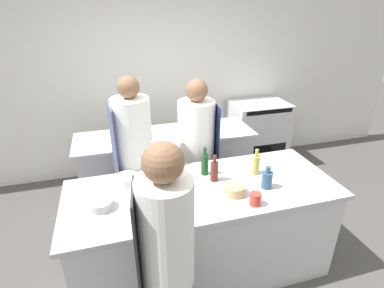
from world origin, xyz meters
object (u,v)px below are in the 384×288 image
Objects in this scene: chef_at_prep_near at (167,268)px; bottle_vinegar at (267,179)px; cup at (255,199)px; bottle_cooking_oil at (205,163)px; bowl_wooden_salad at (147,205)px; bottle_wine at (256,164)px; bowl_prep_small at (101,204)px; oven_range at (257,134)px; chef_at_stove at (197,154)px; bowl_mixing_large at (235,190)px; bottle_olive_oil at (214,171)px; stockpot at (133,127)px; bowl_ceramic_blue at (127,179)px; chef_at_pass_far at (135,164)px.

chef_at_prep_near reaches higher than bottle_vinegar.
cup is (-0.20, -0.19, -0.03)m from bottle_vinegar.
bottle_cooking_oil is 0.69m from bowl_wooden_salad.
bottle_wine is 1.45× the size of bowl_wooden_salad.
bowl_prep_small is 0.35m from bowl_wooden_salad.
bottle_cooking_oil reaches higher than oven_range.
bowl_mixing_large is at bearing 7.96° from chef_at_stove.
chef_at_stove is 6.79× the size of bottle_olive_oil.
bowl_prep_small is (-1.01, -0.82, 0.12)m from chef_at_stove.
bottle_vinegar reaches higher than bowl_prep_small.
bottle_vinegar is 1.77m from stockpot.
bottle_olive_oil is 0.89× the size of bottle_cooking_oil.
chef_at_prep_near reaches higher than cup.
cup is (0.80, -0.17, 0.02)m from bowl_wooden_salad.
cup is at bearing -12.21° from bowl_wooden_salad.
bottle_cooking_oil is 2.70× the size of cup.
bottle_olive_oil reaches higher than cup.
bowl_prep_small is at bearing 37.01° from chef_at_prep_near.
bottle_olive_oil is 0.67m from bowl_wooden_salad.
chef_at_prep_near reaches higher than bowl_wooden_salad.
bottle_wine reaches higher than bottle_vinegar.
chef_at_stove is at bearing -43.54° from stockpot.
bottle_cooking_oil reaches higher than bottle_olive_oil.
bottle_vinegar is 0.56m from bottle_cooking_oil.
bowl_prep_small is at bearing -171.90° from bottle_olive_oil.
bottle_cooking_oil reaches higher than bowl_ceramic_blue.
stockpot is (-0.57, 1.27, -0.01)m from bottle_olive_oil.
stockpot reaches higher than cup.
oven_range is 2.60m from bowl_ceramic_blue.
bottle_vinegar is 0.81× the size of stockpot.
bowl_prep_small is at bearing 174.23° from bowl_mixing_large.
bottle_olive_oil is (0.63, -0.54, 0.12)m from chef_at_pass_far.
bowl_wooden_salad is (-1.94, -1.93, 0.44)m from oven_range.
oven_range is at bearing 63.87° from bottle_vinegar.
bottle_vinegar is 1.09× the size of bowl_ceramic_blue.
oven_range is at bearing 57.33° from bowl_mixing_large.
bowl_mixing_large is at bearing -70.04° from bottle_olive_oil.
bottle_olive_oil is 1.39m from stockpot.
bowl_wooden_salad is 0.82m from cup.
chef_at_pass_far reaches higher than bowl_mixing_large.
oven_range is at bearing 12.41° from stockpot.
bottle_olive_oil is 0.75m from bowl_ceramic_blue.
chef_at_stove is 9.66× the size of bowl_mixing_large.
oven_range is 2.00m from stockpot.
bottle_vinegar is at bearing -57.45° from stockpot.
bowl_ceramic_blue is (-0.10, -0.38, 0.07)m from chef_at_pass_far.
bowl_prep_small is at bearing -45.51° from chef_at_stove.
stockpot is at bearing 113.56° from bowl_mixing_large.
chef_at_pass_far is at bearing 132.71° from bowl_mixing_large.
chef_at_stove is 0.95m from bowl_ceramic_blue.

